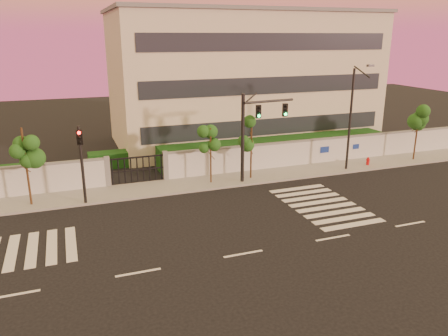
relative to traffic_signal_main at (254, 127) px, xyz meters
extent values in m
plane|color=black|center=(-4.74, -9.67, -3.98)|extent=(120.00, 120.00, 0.00)
cube|color=gray|center=(-4.74, 0.83, -3.91)|extent=(60.00, 3.00, 0.15)
cube|color=silver|center=(9.76, 2.33, -2.98)|extent=(31.00, 0.30, 2.00)
cube|color=slate|center=(9.76, 2.33, -1.92)|extent=(31.00, 0.36, 0.12)
cube|color=slate|center=(-9.74, 2.33, -2.88)|extent=(0.35, 0.35, 2.20)
cube|color=slate|center=(-5.74, 2.33, -2.88)|extent=(0.35, 0.35, 2.20)
cube|color=#123811|center=(4.26, 4.83, -3.08)|extent=(20.00, 2.00, 1.80)
cube|color=#123811|center=(-7.74, 7.33, -3.38)|extent=(6.00, 1.50, 1.20)
cube|color=beige|center=(4.26, 12.33, 2.02)|extent=(24.00, 12.00, 12.00)
cube|color=#262D38|center=(4.26, 6.31, -1.48)|extent=(22.00, 0.08, 1.40)
cube|color=#262D38|center=(4.26, 6.31, 2.02)|extent=(22.00, 0.08, 1.40)
cube|color=#262D38|center=(4.26, 6.31, 5.52)|extent=(22.00, 0.08, 1.40)
cube|color=slate|center=(4.26, 12.33, 8.12)|extent=(24.40, 12.40, 0.30)
cube|color=silver|center=(-15.14, -5.67, -3.97)|extent=(0.50, 4.00, 0.02)
cube|color=silver|center=(-14.24, -5.67, -3.97)|extent=(0.50, 4.00, 0.02)
cube|color=silver|center=(-13.34, -5.67, -3.97)|extent=(0.50, 4.00, 0.02)
cube|color=silver|center=(-12.44, -5.67, -3.97)|extent=(0.50, 4.00, 0.02)
cube|color=silver|center=(2.26, -8.67, -3.97)|extent=(4.00, 0.50, 0.02)
cube|color=silver|center=(2.26, -7.77, -3.97)|extent=(4.00, 0.50, 0.02)
cube|color=silver|center=(2.26, -6.87, -3.97)|extent=(4.00, 0.50, 0.02)
cube|color=silver|center=(2.26, -5.97, -3.97)|extent=(4.00, 0.50, 0.02)
cube|color=silver|center=(2.26, -5.07, -3.97)|extent=(4.00, 0.50, 0.02)
cube|color=silver|center=(2.26, -4.17, -3.97)|extent=(4.00, 0.50, 0.02)
cube|color=silver|center=(2.26, -3.27, -3.97)|extent=(4.00, 0.50, 0.02)
cube|color=silver|center=(2.26, -2.37, -3.97)|extent=(4.00, 0.50, 0.02)
cube|color=silver|center=(-14.74, -9.67, -3.97)|extent=(2.00, 0.15, 0.01)
cube|color=silver|center=(-9.74, -9.67, -3.97)|extent=(2.00, 0.15, 0.01)
cube|color=silver|center=(-4.74, -9.67, -3.97)|extent=(2.00, 0.15, 0.01)
cube|color=silver|center=(0.26, -9.67, -3.97)|extent=(2.00, 0.15, 0.01)
cube|color=silver|center=(5.26, -9.67, -3.97)|extent=(2.00, 0.15, 0.01)
cylinder|color=#382314|center=(-14.53, 0.38, -1.54)|extent=(0.13, 0.13, 4.89)
sphere|color=#144716|center=(-14.53, 0.38, -0.07)|extent=(1.20, 1.20, 1.20)
sphere|color=#144716|center=(-14.15, 0.60, -0.80)|extent=(0.91, 0.91, 0.91)
sphere|color=#144716|center=(-14.85, 0.22, -0.56)|extent=(0.87, 0.87, 0.87)
cylinder|color=#382314|center=(-2.93, 0.56, -1.97)|extent=(0.11, 0.11, 4.02)
sphere|color=#144716|center=(-2.93, 0.56, -0.77)|extent=(1.00, 1.00, 1.00)
sphere|color=#144716|center=(-2.61, 0.74, -1.37)|extent=(0.77, 0.77, 0.77)
sphere|color=#144716|center=(-3.20, 0.42, -1.17)|extent=(0.73, 0.73, 0.73)
cylinder|color=#382314|center=(0.08, 0.52, -1.73)|extent=(0.12, 0.12, 4.50)
sphere|color=#144716|center=(0.08, 0.52, -0.38)|extent=(1.10, 1.10, 1.10)
sphere|color=#144716|center=(0.43, 0.72, -1.05)|extent=(0.84, 0.84, 0.84)
sphere|color=#144716|center=(-0.22, 0.37, -0.83)|extent=(0.80, 0.80, 0.80)
cylinder|color=#382314|center=(14.75, 0.39, -1.64)|extent=(0.13, 0.13, 4.69)
sphere|color=#144716|center=(14.75, 0.39, -0.23)|extent=(1.18, 1.18, 1.18)
sphere|color=#144716|center=(15.13, 0.61, -0.94)|extent=(0.90, 0.90, 0.90)
sphere|color=#144716|center=(14.43, 0.23, -0.70)|extent=(0.86, 0.86, 0.86)
cylinder|color=black|center=(-0.79, 0.01, -0.83)|extent=(0.24, 0.24, 6.30)
cylinder|color=black|center=(1.14, 0.01, 1.71)|extent=(3.85, 0.61, 0.16)
cube|color=black|center=(0.32, -0.04, 1.05)|extent=(0.36, 0.18, 0.91)
sphere|color=#0CF259|center=(0.32, -0.15, 0.76)|extent=(0.20, 0.20, 0.20)
cube|color=black|center=(2.36, -0.04, 1.05)|extent=(0.36, 0.18, 0.91)
sphere|color=#0CF259|center=(2.36, -0.15, 0.76)|extent=(0.20, 0.20, 0.20)
cylinder|color=black|center=(-11.41, -0.47, -1.51)|extent=(0.18, 0.18, 4.94)
cube|color=black|center=(-11.41, -0.52, 0.30)|extent=(0.38, 0.20, 0.99)
sphere|color=red|center=(-11.41, -0.63, 0.60)|extent=(0.22, 0.22, 0.22)
cylinder|color=black|center=(7.88, 0.02, -0.11)|extent=(0.17, 0.17, 7.74)
cylinder|color=black|center=(7.88, -0.85, 3.56)|extent=(0.10, 1.85, 0.75)
cube|color=#3F3F44|center=(7.88, -1.72, 4.04)|extent=(0.48, 0.24, 0.15)
cylinder|color=red|center=(10.11, 0.31, -3.72)|extent=(0.23, 0.23, 0.52)
cylinder|color=red|center=(10.11, 0.31, -3.41)|extent=(0.29, 0.29, 0.10)
sphere|color=red|center=(10.11, 0.31, -3.29)|extent=(0.19, 0.19, 0.19)
cylinder|color=red|center=(10.11, 0.31, -3.62)|extent=(0.31, 0.15, 0.10)
camera|label=1|loc=(-12.06, -26.93, 6.01)|focal=35.00mm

